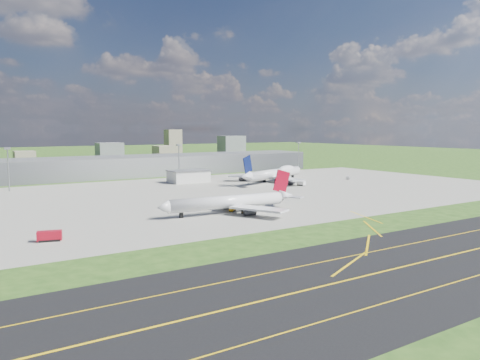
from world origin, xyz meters
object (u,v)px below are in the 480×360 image
airliner_blue_quad (275,174)px  van_white_far (348,178)px  airliner_red_twin (232,202)px  fire_truck (50,236)px  van_white_near (301,184)px  tug_yellow (232,210)px

airliner_blue_quad → van_white_far: airliner_blue_quad is taller
airliner_red_twin → airliner_blue_quad: 126.31m
fire_truck → airliner_blue_quad: bearing=46.6°
airliner_red_twin → van_white_far: (143.68, 71.86, -3.73)m
van_white_near → airliner_blue_quad: bearing=-11.2°
airliner_blue_quad → fire_truck: bearing=-170.7°
fire_truck → tug_yellow: 80.53m
airliner_red_twin → tug_yellow: airliner_red_twin is taller
fire_truck → van_white_near: size_ratio=1.37×
fire_truck → van_white_near: 182.16m
airliner_blue_quad → tug_yellow: 123.52m
fire_truck → van_white_far: fire_truck is taller
tug_yellow → airliner_red_twin: bearing=-153.5°
airliner_blue_quad → fire_truck: (-167.39, -100.91, -3.89)m
van_white_far → fire_truck: bearing=160.8°
airliner_red_twin → fire_truck: airliner_red_twin is taller
fire_truck → tug_yellow: bearing=26.0°
airliner_blue_quad → tug_yellow: airliner_blue_quad is taller
airliner_blue_quad → fire_truck: size_ratio=9.03×
tug_yellow → van_white_far: bearing=-5.7°
airliner_red_twin → van_white_far: bearing=-150.1°
airliner_blue_quad → fire_truck: 195.49m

